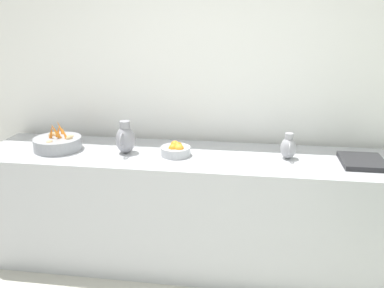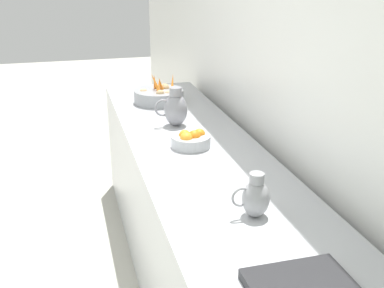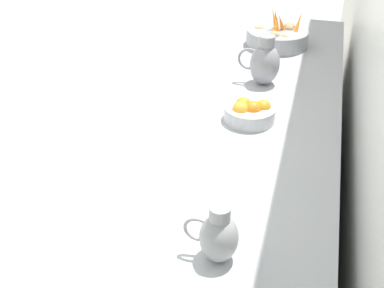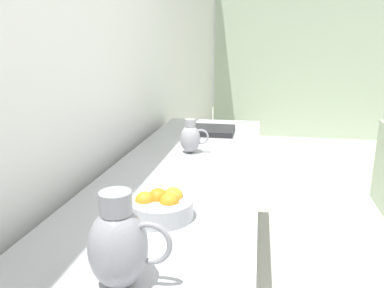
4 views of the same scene
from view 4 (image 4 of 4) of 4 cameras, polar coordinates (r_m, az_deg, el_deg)
name	(u,v)px [view 4 (image 4 of 4)]	position (r m, az deg, el deg)	size (l,w,h in m)	color
tile_wall_left	(97,48)	(2.01, -14.50, 14.18)	(0.10, 8.88, 3.00)	white
orange_bowl	(162,206)	(1.33, -4.72, -9.50)	(0.23, 0.23, 0.10)	#ADAFB5
metal_pitcher_tall	(119,244)	(0.96, -11.19, -14.98)	(0.21, 0.15, 0.25)	gray
metal_pitcher_short	(191,138)	(2.10, -0.23, 0.98)	(0.17, 0.12, 0.20)	#939399
counter_sink_basin	(210,130)	(2.61, 2.75, 2.14)	(0.34, 0.30, 0.04)	#232326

